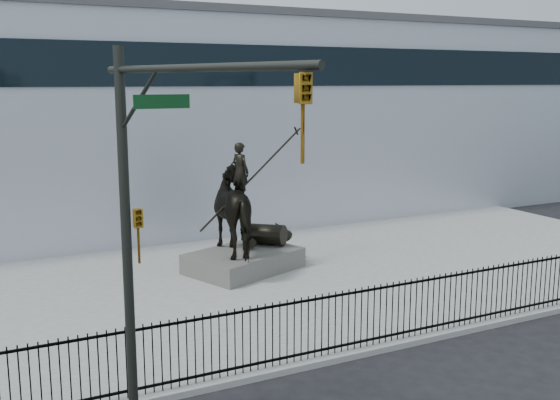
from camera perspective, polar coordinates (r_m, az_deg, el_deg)
name	(u,v)px	position (r m, az deg, el deg)	size (l,w,h in m)	color
ground	(437,363)	(15.98, 13.52, -13.63)	(120.00, 120.00, 0.00)	black
plaza	(294,279)	(21.39, 1.26, -6.89)	(30.00, 12.00, 0.15)	gray
building	(169,121)	(32.53, -9.64, 6.84)	(44.00, 14.00, 9.00)	silver
picket_fence	(405,309)	(16.55, 10.82, -9.31)	(22.10, 0.10, 1.50)	black
statue_plinth	(244,261)	(22.01, -3.18, -5.31)	(3.53, 2.43, 0.66)	#4F4D48
equestrian_statue	(245,210)	(21.66, -3.10, -0.89)	(4.27, 3.45, 3.84)	black
traffic_signal_left	(153,227)	(11.04, -11.02, -2.34)	(1.52, 4.84, 7.00)	black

